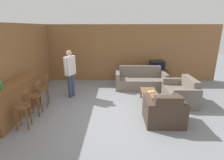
{
  "coord_description": "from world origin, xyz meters",
  "views": [
    {
      "loc": [
        -0.01,
        -4.53,
        2.47
      ],
      "look_at": [
        -0.13,
        0.81,
        0.85
      ],
      "focal_mm": 28.0,
      "sensor_mm": 36.0,
      "label": 1
    }
  ],
  "objects_px": {
    "armchair_near": "(164,112)",
    "tv_unit": "(156,76)",
    "bar_chair_mid": "(35,98)",
    "bottle": "(1,85)",
    "loveseat_right": "(181,93)",
    "book_on_table": "(151,92)",
    "bar_chair_near": "(23,109)",
    "coffee_table": "(150,94)",
    "couch_far": "(140,81)",
    "tv": "(157,66)",
    "bar_chair_far": "(43,91)",
    "person_by_window": "(70,71)"
  },
  "relations": [
    {
      "from": "bar_chair_mid",
      "to": "person_by_window",
      "type": "xyz_separation_m",
      "value": [
        0.69,
        1.43,
        0.44
      ]
    },
    {
      "from": "armchair_near",
      "to": "tv",
      "type": "height_order",
      "value": "tv"
    },
    {
      "from": "couch_far",
      "to": "book_on_table",
      "type": "relative_size",
      "value": 8.46
    },
    {
      "from": "coffee_table",
      "to": "tv",
      "type": "bearing_deg",
      "value": 72.53
    },
    {
      "from": "armchair_near",
      "to": "tv_unit",
      "type": "bearing_deg",
      "value": 80.62
    },
    {
      "from": "loveseat_right",
      "to": "tv_unit",
      "type": "bearing_deg",
      "value": 98.56
    },
    {
      "from": "armchair_near",
      "to": "bar_chair_far",
      "type": "bearing_deg",
      "value": 165.16
    },
    {
      "from": "bar_chair_near",
      "to": "bar_chair_far",
      "type": "relative_size",
      "value": 1.0
    },
    {
      "from": "bar_chair_near",
      "to": "tv",
      "type": "relative_size",
      "value": 1.58
    },
    {
      "from": "couch_far",
      "to": "person_by_window",
      "type": "relative_size",
      "value": 1.21
    },
    {
      "from": "tv",
      "to": "person_by_window",
      "type": "bearing_deg",
      "value": -152.11
    },
    {
      "from": "bottle",
      "to": "book_on_table",
      "type": "bearing_deg",
      "value": 21.41
    },
    {
      "from": "bar_chair_far",
      "to": "tv_unit",
      "type": "height_order",
      "value": "bar_chair_far"
    },
    {
      "from": "couch_far",
      "to": "book_on_table",
      "type": "bearing_deg",
      "value": -83.57
    },
    {
      "from": "bar_chair_mid",
      "to": "book_on_table",
      "type": "distance_m",
      "value": 3.65
    },
    {
      "from": "book_on_table",
      "to": "coffee_table",
      "type": "bearing_deg",
      "value": -146.88
    },
    {
      "from": "loveseat_right",
      "to": "coffee_table",
      "type": "xyz_separation_m",
      "value": [
        -1.08,
        -0.11,
        0.01
      ]
    },
    {
      "from": "armchair_near",
      "to": "tv_unit",
      "type": "relative_size",
      "value": 0.98
    },
    {
      "from": "coffee_table",
      "to": "person_by_window",
      "type": "relative_size",
      "value": 0.62
    },
    {
      "from": "bar_chair_near",
      "to": "bar_chair_far",
      "type": "height_order",
      "value": "same"
    },
    {
      "from": "bar_chair_far",
      "to": "armchair_near",
      "type": "height_order",
      "value": "bar_chair_far"
    },
    {
      "from": "bar_chair_mid",
      "to": "couch_far",
      "type": "height_order",
      "value": "bar_chair_mid"
    },
    {
      "from": "tv_unit",
      "to": "loveseat_right",
      "type": "bearing_deg",
      "value": -81.44
    },
    {
      "from": "tv_unit",
      "to": "armchair_near",
      "type": "bearing_deg",
      "value": -99.38
    },
    {
      "from": "bar_chair_mid",
      "to": "tv",
      "type": "height_order",
      "value": "tv"
    },
    {
      "from": "bar_chair_far",
      "to": "bottle",
      "type": "xyz_separation_m",
      "value": [
        -0.49,
        -1.2,
        0.6
      ]
    },
    {
      "from": "loveseat_right",
      "to": "bottle",
      "type": "bearing_deg",
      "value": -161.89
    },
    {
      "from": "bar_chair_mid",
      "to": "coffee_table",
      "type": "xyz_separation_m",
      "value": [
        3.45,
        0.92,
        -0.2
      ]
    },
    {
      "from": "couch_far",
      "to": "tv",
      "type": "bearing_deg",
      "value": 43.84
    },
    {
      "from": "bar_chair_near",
      "to": "book_on_table",
      "type": "height_order",
      "value": "bar_chair_near"
    },
    {
      "from": "armchair_near",
      "to": "tv",
      "type": "xyz_separation_m",
      "value": [
        0.6,
        3.65,
        0.47
      ]
    },
    {
      "from": "bar_chair_mid",
      "to": "bottle",
      "type": "relative_size",
      "value": 3.84
    },
    {
      "from": "person_by_window",
      "to": "bar_chair_near",
      "type": "bearing_deg",
      "value": -108.11
    },
    {
      "from": "bar_chair_near",
      "to": "couch_far",
      "type": "relative_size",
      "value": 0.48
    },
    {
      "from": "book_on_table",
      "to": "person_by_window",
      "type": "relative_size",
      "value": 0.14
    },
    {
      "from": "loveseat_right",
      "to": "bottle",
      "type": "distance_m",
      "value": 5.35
    },
    {
      "from": "tv_unit",
      "to": "person_by_window",
      "type": "relative_size",
      "value": 0.59
    },
    {
      "from": "bar_chair_near",
      "to": "coffee_table",
      "type": "height_order",
      "value": "bar_chair_near"
    },
    {
      "from": "coffee_table",
      "to": "tv_unit",
      "type": "height_order",
      "value": "tv_unit"
    },
    {
      "from": "bar_chair_far",
      "to": "couch_far",
      "type": "xyz_separation_m",
      "value": [
        3.35,
        1.88,
        -0.22
      ]
    },
    {
      "from": "couch_far",
      "to": "tv",
      "type": "distance_m",
      "value": 1.27
    },
    {
      "from": "bar_chair_mid",
      "to": "tv_unit",
      "type": "distance_m",
      "value": 5.34
    },
    {
      "from": "tv_unit",
      "to": "book_on_table",
      "type": "distance_m",
      "value": 2.43
    },
    {
      "from": "bottle",
      "to": "book_on_table",
      "type": "relative_size",
      "value": 1.06
    },
    {
      "from": "armchair_near",
      "to": "bottle",
      "type": "xyz_separation_m",
      "value": [
        -4.08,
        -0.24,
        0.82
      ]
    },
    {
      "from": "bar_chair_mid",
      "to": "coffee_table",
      "type": "relative_size",
      "value": 0.94
    },
    {
      "from": "tv_unit",
      "to": "tv",
      "type": "xyz_separation_m",
      "value": [
        -0.0,
        -0.0,
        0.51
      ]
    },
    {
      "from": "bar_chair_near",
      "to": "book_on_table",
      "type": "relative_size",
      "value": 4.06
    },
    {
      "from": "armchair_near",
      "to": "loveseat_right",
      "type": "xyz_separation_m",
      "value": [
        0.94,
        1.4,
        -0.01
      ]
    },
    {
      "from": "tv",
      "to": "bar_chair_near",
      "type": "bearing_deg",
      "value": -136.65
    }
  ]
}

